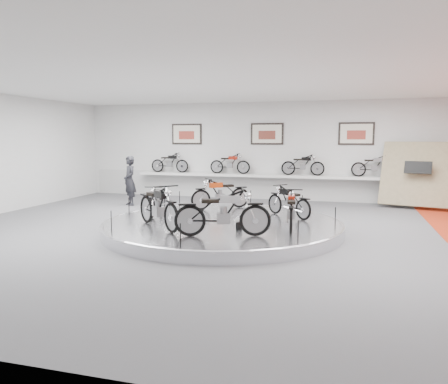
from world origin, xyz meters
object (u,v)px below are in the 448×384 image
(display_platform, at_px, (222,227))
(bike_e, at_px, (223,213))
(shelf, at_px, (265,176))
(bike_d, at_px, (158,206))
(bike_a, at_px, (289,201))
(bike_f, at_px, (291,210))
(visitor, at_px, (130,181))
(bike_c, at_px, (157,200))
(bike_b, at_px, (221,193))

(display_platform, height_order, bike_e, bike_e)
(shelf, height_order, bike_d, bike_d)
(bike_a, relative_size, bike_f, 0.95)
(bike_f, height_order, visitor, visitor)
(bike_f, bearing_deg, bike_d, 97.45)
(shelf, xyz_separation_m, visitor, (-4.68, -2.75, -0.07))
(bike_c, xyz_separation_m, bike_e, (2.60, -2.17, 0.11))
(bike_d, height_order, bike_e, bike_d)
(bike_c, bearing_deg, bike_b, 127.18)
(visitor, bearing_deg, bike_e, -2.78)
(shelf, height_order, bike_b, bike_b)
(bike_d, bearing_deg, bike_c, 156.81)
(bike_d, bearing_deg, visitor, 166.13)
(bike_c, bearing_deg, bike_d, 15.78)
(display_platform, distance_m, bike_f, 2.05)
(display_platform, bearing_deg, shelf, 90.00)
(display_platform, relative_size, bike_d, 3.39)
(bike_b, xyz_separation_m, bike_f, (2.53, -2.45, -0.02))
(bike_a, relative_size, bike_e, 0.82)
(bike_a, xyz_separation_m, bike_b, (-2.26, 0.86, 0.04))
(shelf, relative_size, bike_f, 6.85)
(bike_b, relative_size, bike_d, 0.88)
(bike_b, height_order, bike_e, bike_e)
(bike_b, relative_size, bike_f, 1.04)
(display_platform, height_order, bike_c, bike_c)
(bike_e, relative_size, visitor, 1.00)
(display_platform, bearing_deg, bike_f, -13.70)
(shelf, height_order, bike_e, bike_e)
(bike_b, relative_size, visitor, 0.89)
(bike_f, bearing_deg, visitor, 51.13)
(bike_f, xyz_separation_m, visitor, (-6.58, 4.12, 0.16))
(bike_a, bearing_deg, bike_c, 52.30)
(bike_e, bearing_deg, visitor, 117.24)
(display_platform, distance_m, bike_a, 2.07)
(bike_a, bearing_deg, visitor, 19.91)
(shelf, distance_m, visitor, 5.43)
(bike_a, xyz_separation_m, bike_e, (-1.13, -2.87, 0.10))
(bike_a, distance_m, bike_f, 1.62)
(display_platform, distance_m, bike_d, 1.95)
(bike_a, bearing_deg, display_platform, 76.41)
(bike_d, bearing_deg, bike_a, 81.10)
(bike_c, height_order, visitor, visitor)
(bike_a, xyz_separation_m, bike_c, (-3.73, -0.70, -0.01))
(bike_a, height_order, bike_c, bike_a)
(visitor, bearing_deg, shelf, 73.79)
(display_platform, height_order, shelf, shelf)
(bike_e, bearing_deg, bike_d, 148.89)
(visitor, bearing_deg, bike_f, 11.34)
(bike_a, relative_size, bike_b, 0.92)
(shelf, xyz_separation_m, bike_d, (-1.29, -7.68, -0.15))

